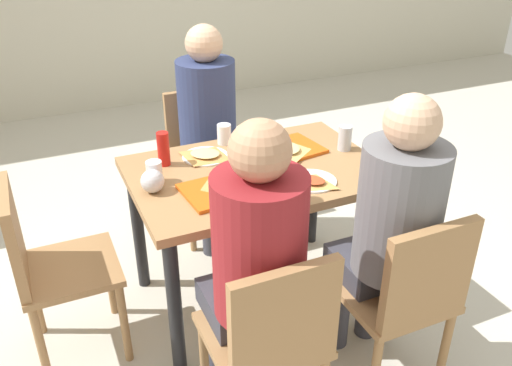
# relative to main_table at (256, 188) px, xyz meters

# --- Properties ---
(ground_plane) EXTENTS (10.00, 10.00, 0.02)m
(ground_plane) POSITION_rel_main_table_xyz_m (0.00, 0.00, -0.64)
(ground_plane) COLOR beige
(main_table) EXTENTS (1.14, 0.78, 0.74)m
(main_table) POSITION_rel_main_table_xyz_m (0.00, 0.00, 0.00)
(main_table) COLOR #9E7247
(main_table) RESTS_ON ground_plane
(chair_near_left) EXTENTS (0.40, 0.40, 0.85)m
(chair_near_left) POSITION_rel_main_table_xyz_m (-0.28, -0.77, -0.14)
(chair_near_left) COLOR #9E7247
(chair_near_left) RESTS_ON ground_plane
(chair_near_right) EXTENTS (0.40, 0.40, 0.85)m
(chair_near_right) POSITION_rel_main_table_xyz_m (0.28, -0.77, -0.14)
(chair_near_right) COLOR #9E7247
(chair_near_right) RESTS_ON ground_plane
(chair_far_side) EXTENTS (0.40, 0.40, 0.85)m
(chair_far_side) POSITION_rel_main_table_xyz_m (0.00, 0.77, -0.14)
(chair_far_side) COLOR #9E7247
(chair_far_side) RESTS_ON ground_plane
(chair_left_end) EXTENTS (0.40, 0.40, 0.85)m
(chair_left_end) POSITION_rel_main_table_xyz_m (-0.95, 0.00, -0.14)
(chair_left_end) COLOR #9E7247
(chair_left_end) RESTS_ON ground_plane
(person_in_red) EXTENTS (0.32, 0.42, 1.26)m
(person_in_red) POSITION_rel_main_table_xyz_m (-0.28, -0.63, 0.11)
(person_in_red) COLOR #383842
(person_in_red) RESTS_ON ground_plane
(person_in_brown_jacket) EXTENTS (0.32, 0.42, 1.26)m
(person_in_brown_jacket) POSITION_rel_main_table_xyz_m (0.28, -0.63, 0.11)
(person_in_brown_jacket) COLOR #383842
(person_in_brown_jacket) RESTS_ON ground_plane
(person_far_side) EXTENTS (0.32, 0.42, 1.26)m
(person_far_side) POSITION_rel_main_table_xyz_m (-0.00, 0.63, 0.11)
(person_far_side) COLOR #383842
(person_far_side) RESTS_ON ground_plane
(tray_red_near) EXTENTS (0.38, 0.29, 0.02)m
(tray_red_near) POSITION_rel_main_table_xyz_m (-0.20, -0.14, 0.11)
(tray_red_near) COLOR #D85914
(tray_red_near) RESTS_ON main_table
(tray_red_far) EXTENTS (0.39, 0.31, 0.02)m
(tray_red_far) POSITION_rel_main_table_xyz_m (0.20, 0.12, 0.11)
(tray_red_far) COLOR #D85914
(tray_red_far) RESTS_ON main_table
(paper_plate_center) EXTENTS (0.22, 0.22, 0.01)m
(paper_plate_center) POSITION_rel_main_table_xyz_m (-0.17, 0.21, 0.11)
(paper_plate_center) COLOR white
(paper_plate_center) RESTS_ON main_table
(paper_plate_near_edge) EXTENTS (0.22, 0.22, 0.01)m
(paper_plate_near_edge) POSITION_rel_main_table_xyz_m (0.17, -0.21, 0.11)
(paper_plate_near_edge) COLOR white
(paper_plate_near_edge) RESTS_ON main_table
(pizza_slice_a) EXTENTS (0.17, 0.21, 0.02)m
(pizza_slice_a) POSITION_rel_main_table_xyz_m (-0.19, -0.11, 0.13)
(pizza_slice_a) COLOR #C68C47
(pizza_slice_a) RESTS_ON tray_red_near
(pizza_slice_b) EXTENTS (0.22, 0.25, 0.02)m
(pizza_slice_b) POSITION_rel_main_table_xyz_m (0.20, 0.09, 0.13)
(pizza_slice_b) COLOR #DBAD60
(pizza_slice_b) RESTS_ON tray_red_far
(pizza_slice_c) EXTENTS (0.26, 0.26, 0.02)m
(pizza_slice_c) POSITION_rel_main_table_xyz_m (-0.17, 0.21, 0.12)
(pizza_slice_c) COLOR #C68C47
(pizza_slice_c) RESTS_ON paper_plate_center
(pizza_slice_d) EXTENTS (0.22, 0.23, 0.02)m
(pizza_slice_d) POSITION_rel_main_table_xyz_m (0.15, -0.23, 0.12)
(pizza_slice_d) COLOR tan
(pizza_slice_d) RESTS_ON paper_plate_near_edge
(plastic_cup_a) EXTENTS (0.07, 0.07, 0.10)m
(plastic_cup_a) POSITION_rel_main_table_xyz_m (-0.03, 0.33, 0.15)
(plastic_cup_a) COLOR white
(plastic_cup_a) RESTS_ON main_table
(plastic_cup_b) EXTENTS (0.07, 0.07, 0.10)m
(plastic_cup_b) POSITION_rel_main_table_xyz_m (0.03, -0.33, 0.15)
(plastic_cup_b) COLOR white
(plastic_cup_b) RESTS_ON main_table
(plastic_cup_c) EXTENTS (0.07, 0.07, 0.10)m
(plastic_cup_c) POSITION_rel_main_table_xyz_m (-0.46, 0.06, 0.15)
(plastic_cup_c) COLOR white
(plastic_cup_c) RESTS_ON main_table
(plastic_cup_d) EXTENTS (0.07, 0.07, 0.10)m
(plastic_cup_d) POSITION_rel_main_table_xyz_m (0.11, 0.25, 0.15)
(plastic_cup_d) COLOR white
(plastic_cup_d) RESTS_ON main_table
(soda_can) EXTENTS (0.07, 0.07, 0.12)m
(soda_can) POSITION_rel_main_table_xyz_m (0.48, 0.02, 0.16)
(soda_can) COLOR #B7BCC6
(soda_can) RESTS_ON main_table
(condiment_bottle) EXTENTS (0.06, 0.06, 0.16)m
(condiment_bottle) POSITION_rel_main_table_xyz_m (-0.37, 0.21, 0.18)
(condiment_bottle) COLOR red
(condiment_bottle) RESTS_ON main_table
(foil_bundle) EXTENTS (0.10, 0.10, 0.10)m
(foil_bundle) POSITION_rel_main_table_xyz_m (-0.48, -0.02, 0.15)
(foil_bundle) COLOR silver
(foil_bundle) RESTS_ON main_table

